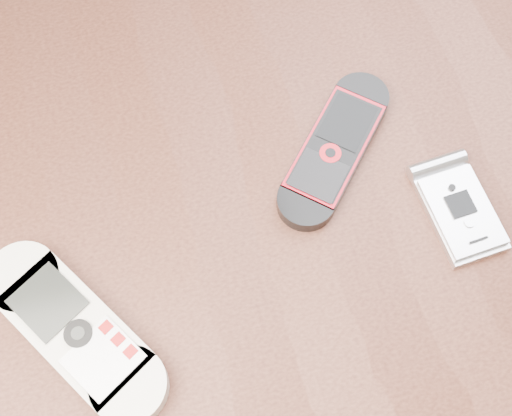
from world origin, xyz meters
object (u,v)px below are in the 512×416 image
object	(u,v)px
table	(251,257)
nokia_white	(75,331)
nokia_black_red	(334,148)
motorola_razr	(460,210)

from	to	relation	value
table	nokia_white	size ratio (longest dim) A/B	6.68
nokia_white	nokia_black_red	bearing A→B (deg)	-9.17
nokia_black_red	motorola_razr	world-z (taller)	same
nokia_white	motorola_razr	distance (m)	0.32
table	nokia_white	xyz separation A→B (m)	(-0.16, -0.06, 0.12)
table	motorola_razr	size ratio (longest dim) A/B	12.22
table	motorola_razr	world-z (taller)	motorola_razr
nokia_white	table	bearing A→B (deg)	-9.80
motorola_razr	nokia_white	bearing A→B (deg)	178.99
nokia_white	nokia_black_red	world-z (taller)	nokia_white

